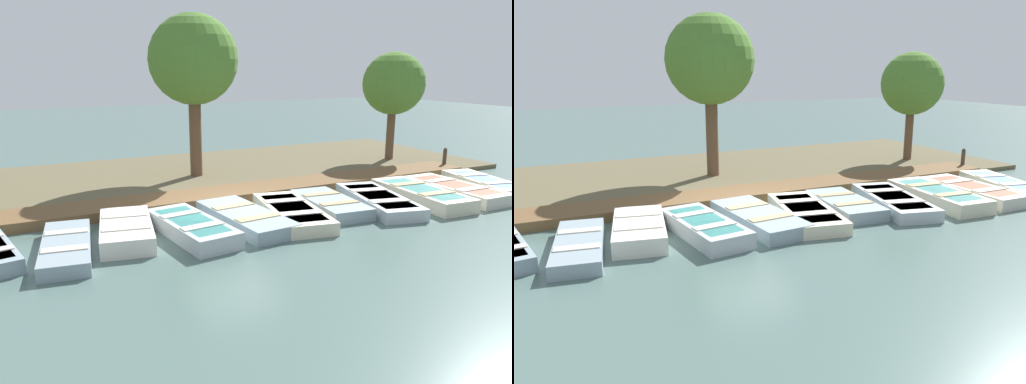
% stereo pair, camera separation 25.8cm
% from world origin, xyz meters
% --- Properties ---
extents(ground_plane, '(80.00, 80.00, 0.00)m').
position_xyz_m(ground_plane, '(0.00, 0.00, 0.00)').
color(ground_plane, '#4C6660').
extents(shore_bank, '(8.00, 24.00, 0.16)m').
position_xyz_m(shore_bank, '(-5.00, 0.00, 0.08)').
color(shore_bank, brown).
rests_on(shore_bank, ground_plane).
extents(dock_walkway, '(1.46, 19.52, 0.27)m').
position_xyz_m(dock_walkway, '(-1.49, 0.00, 0.14)').
color(dock_walkway, brown).
rests_on(dock_walkway, ground_plane).
extents(rowboat_2, '(3.12, 1.42, 0.33)m').
position_xyz_m(rowboat_2, '(1.17, -4.47, 0.16)').
color(rowboat_2, '#8C9EA8').
rests_on(rowboat_2, ground_plane).
extents(rowboat_3, '(2.88, 1.65, 0.44)m').
position_xyz_m(rowboat_3, '(0.78, -3.09, 0.22)').
color(rowboat_3, silver).
rests_on(rowboat_3, ground_plane).
extents(rowboat_4, '(3.11, 1.48, 0.42)m').
position_xyz_m(rowboat_4, '(1.27, -1.65, 0.21)').
color(rowboat_4, '#B2BCC1').
rests_on(rowboat_4, ground_plane).
extents(rowboat_5, '(3.33, 1.52, 0.37)m').
position_xyz_m(rowboat_5, '(1.08, -0.13, 0.18)').
color(rowboat_5, '#8C9EA8').
rests_on(rowboat_5, ground_plane).
extents(rowboat_6, '(3.46, 1.84, 0.36)m').
position_xyz_m(rowboat_6, '(1.18, 1.20, 0.18)').
color(rowboat_6, beige).
rests_on(rowboat_6, ground_plane).
extents(rowboat_7, '(2.84, 1.48, 0.36)m').
position_xyz_m(rowboat_7, '(0.95, 2.58, 0.18)').
color(rowboat_7, '#8C9EA8').
rests_on(rowboat_7, ground_plane).
extents(rowboat_8, '(3.58, 1.99, 0.36)m').
position_xyz_m(rowboat_8, '(1.27, 4.05, 0.18)').
color(rowboat_8, '#B2BCC1').
rests_on(rowboat_8, ground_plane).
extents(rowboat_9, '(3.45, 1.48, 0.42)m').
position_xyz_m(rowboat_9, '(1.42, 5.57, 0.21)').
color(rowboat_9, beige).
rests_on(rowboat_9, ground_plane).
extents(rowboat_10, '(3.37, 1.27, 0.38)m').
position_xyz_m(rowboat_10, '(1.38, 7.03, 0.19)').
color(rowboat_10, beige).
rests_on(rowboat_10, ground_plane).
extents(rowboat_11, '(3.39, 1.82, 0.39)m').
position_xyz_m(rowboat_11, '(1.28, 8.48, 0.20)').
color(rowboat_11, beige).
rests_on(rowboat_11, ground_plane).
extents(mooring_post_far, '(0.14, 0.14, 0.91)m').
position_xyz_m(mooring_post_far, '(-1.52, 9.66, 0.46)').
color(mooring_post_far, '#47382D').
rests_on(mooring_post_far, ground_plane).
extents(park_tree_left, '(3.06, 3.06, 5.70)m').
position_xyz_m(park_tree_left, '(-4.44, 0.59, 4.12)').
color(park_tree_left, brown).
rests_on(park_tree_left, ground_plane).
extents(park_tree_center, '(2.52, 2.52, 4.52)m').
position_xyz_m(park_tree_center, '(-3.89, 8.99, 3.22)').
color(park_tree_center, brown).
rests_on(park_tree_center, ground_plane).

